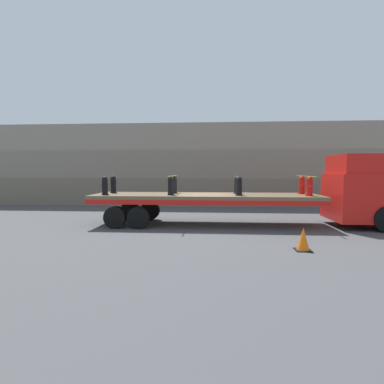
% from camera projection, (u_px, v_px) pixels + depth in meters
% --- Properties ---
extents(ground_plane, '(120.00, 120.00, 0.00)m').
position_uv_depth(ground_plane, '(205.00, 225.00, 13.21)').
color(ground_plane, '#474749').
extents(rock_cliff, '(60.00, 3.30, 5.54)m').
position_uv_depth(rock_cliff, '(208.00, 165.00, 21.12)').
color(rock_cliff, '#706656').
rests_on(rock_cliff, ground_plane).
extents(truck_cab, '(2.49, 2.60, 3.04)m').
position_uv_depth(truck_cab, '(363.00, 191.00, 12.62)').
color(truck_cab, red).
rests_on(truck_cab, ground_plane).
extents(flatbed_trailer, '(9.79, 2.57, 1.34)m').
position_uv_depth(flatbed_trailer, '(190.00, 200.00, 13.18)').
color(flatbed_trailer, brown).
rests_on(flatbed_trailer, ground_plane).
extents(fire_hydrant_black_near_0, '(0.31, 0.48, 0.80)m').
position_uv_depth(fire_hydrant_black_near_0, '(105.00, 186.00, 12.86)').
color(fire_hydrant_black_near_0, black).
rests_on(fire_hydrant_black_near_0, flatbed_trailer).
extents(fire_hydrant_black_far_0, '(0.31, 0.48, 0.80)m').
position_uv_depth(fire_hydrant_black_far_0, '(113.00, 185.00, 13.94)').
color(fire_hydrant_black_far_0, black).
rests_on(fire_hydrant_black_far_0, flatbed_trailer).
extents(fire_hydrant_black_near_1, '(0.31, 0.48, 0.80)m').
position_uv_depth(fire_hydrant_black_near_1, '(171.00, 186.00, 12.65)').
color(fire_hydrant_black_near_1, black).
rests_on(fire_hydrant_black_near_1, flatbed_trailer).
extents(fire_hydrant_black_far_1, '(0.31, 0.48, 0.80)m').
position_uv_depth(fire_hydrant_black_far_1, '(174.00, 185.00, 13.73)').
color(fire_hydrant_black_far_1, black).
rests_on(fire_hydrant_black_far_1, flatbed_trailer).
extents(fire_hydrant_black_near_2, '(0.31, 0.48, 0.80)m').
position_uv_depth(fire_hydrant_black_near_2, '(239.00, 186.00, 12.44)').
color(fire_hydrant_black_near_2, black).
rests_on(fire_hydrant_black_near_2, flatbed_trailer).
extents(fire_hydrant_black_far_2, '(0.31, 0.48, 0.80)m').
position_uv_depth(fire_hydrant_black_far_2, '(237.00, 185.00, 13.52)').
color(fire_hydrant_black_far_2, black).
rests_on(fire_hydrant_black_far_2, flatbed_trailer).
extents(fire_hydrant_red_near_3, '(0.31, 0.48, 0.80)m').
position_uv_depth(fire_hydrant_red_near_3, '(310.00, 187.00, 12.23)').
color(fire_hydrant_red_near_3, red).
rests_on(fire_hydrant_red_near_3, flatbed_trailer).
extents(fire_hydrant_red_far_3, '(0.31, 0.48, 0.80)m').
position_uv_depth(fire_hydrant_red_far_3, '(302.00, 185.00, 13.31)').
color(fire_hydrant_red_far_3, red).
rests_on(fire_hydrant_red_far_3, flatbed_trailer).
extents(cargo_strap_rear, '(0.05, 2.66, 0.01)m').
position_uv_depth(cargo_strap_rear, '(173.00, 176.00, 13.16)').
color(cargo_strap_rear, yellow).
rests_on(cargo_strap_rear, fire_hydrant_black_near_1).
extents(cargo_strap_middle, '(0.05, 2.66, 0.01)m').
position_uv_depth(cargo_strap_middle, '(306.00, 176.00, 12.74)').
color(cargo_strap_middle, yellow).
rests_on(cargo_strap_middle, fire_hydrant_red_near_3).
extents(traffic_cone, '(0.47, 0.47, 0.69)m').
position_uv_depth(traffic_cone, '(303.00, 239.00, 8.90)').
color(traffic_cone, black).
rests_on(traffic_cone, ground_plane).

